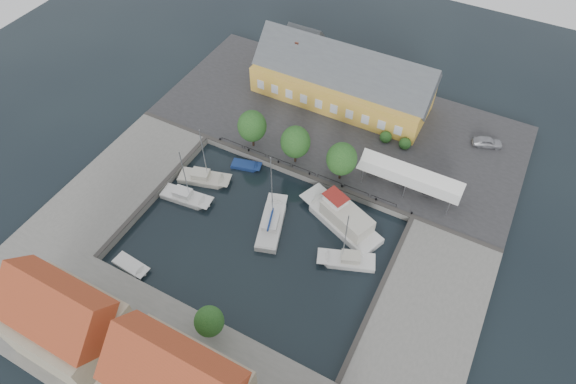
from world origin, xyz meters
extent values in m
plane|color=black|center=(0.00, 0.00, 0.00)|extent=(140.00, 140.00, 0.00)
cube|color=#2D2D30|center=(0.00, 23.00, 0.50)|extent=(56.00, 26.00, 1.00)
cube|color=slate|center=(-22.00, -2.00, 0.50)|extent=(12.00, 24.00, 1.00)
cube|color=slate|center=(22.00, -2.00, 0.50)|extent=(12.00, 24.00, 1.00)
cube|color=slate|center=(0.00, -21.00, 0.50)|extent=(56.00, 14.00, 1.00)
cube|color=#383533|center=(0.00, 10.30, 1.06)|extent=(56.00, 0.60, 0.12)
cube|color=#383533|center=(-16.30, -2.00, 1.06)|extent=(0.60, 24.00, 0.12)
cube|color=#383533|center=(16.30, -2.00, 1.06)|extent=(0.60, 24.00, 0.12)
cylinder|color=black|center=(-14.00, 10.60, 1.20)|extent=(0.24, 0.24, 0.40)
cylinder|color=black|center=(-9.00, 10.60, 1.20)|extent=(0.24, 0.24, 0.40)
cylinder|color=black|center=(-4.00, 10.60, 1.20)|extent=(0.24, 0.24, 0.40)
cylinder|color=black|center=(1.00, 10.60, 1.20)|extent=(0.24, 0.24, 0.40)
cylinder|color=black|center=(6.00, 10.60, 1.20)|extent=(0.24, 0.24, 0.40)
cylinder|color=black|center=(11.00, 10.60, 1.20)|extent=(0.24, 0.24, 0.40)
cylinder|color=black|center=(16.00, 10.60, 1.20)|extent=(0.24, 0.24, 0.40)
cube|color=gold|center=(-2.00, 28.00, 3.25)|extent=(28.00, 10.00, 4.50)
cube|color=#474C51|center=(-2.00, 28.00, 6.75)|extent=(28.56, 7.60, 7.60)
cube|color=gold|center=(-12.00, 34.00, 2.75)|extent=(6.00, 6.00, 3.50)
cube|color=brown|center=(-10.00, 28.00, 8.60)|extent=(0.60, 0.60, 1.20)
cube|color=silver|center=(14.00, 14.50, 3.70)|extent=(14.00, 4.00, 0.25)
cylinder|color=silver|center=(8.00, 12.70, 2.35)|extent=(0.10, 0.10, 2.70)
cylinder|color=silver|center=(8.00, 16.30, 2.35)|extent=(0.10, 0.10, 2.70)
cylinder|color=silver|center=(14.00, 12.70, 2.35)|extent=(0.10, 0.10, 2.70)
cylinder|color=silver|center=(14.00, 16.30, 2.35)|extent=(0.10, 0.10, 2.70)
cylinder|color=silver|center=(20.00, 12.70, 2.35)|extent=(0.10, 0.10, 2.70)
cylinder|color=silver|center=(20.00, 16.30, 2.35)|extent=(0.10, 0.10, 2.70)
cylinder|color=black|center=(-9.00, 12.00, 2.05)|extent=(0.30, 0.30, 2.10)
ellipsoid|color=#194619|center=(-9.00, 12.00, 4.88)|extent=(4.20, 4.20, 4.83)
cylinder|color=black|center=(-2.00, 12.00, 2.05)|extent=(0.30, 0.30, 2.10)
ellipsoid|color=#194619|center=(-2.00, 12.00, 4.88)|extent=(4.20, 4.20, 4.83)
cylinder|color=black|center=(5.00, 12.00, 2.05)|extent=(0.30, 0.30, 2.10)
ellipsoid|color=#194619|center=(5.00, 12.00, 4.88)|extent=(4.20, 4.20, 4.83)
imported|color=#ADAFB5|center=(21.71, 28.20, 1.74)|extent=(4.68, 3.10, 1.48)
imported|color=#591415|center=(-3.39, 15.62, 1.74)|extent=(3.54, 4.70, 1.48)
cube|color=silver|center=(0.42, 0.39, 0.15)|extent=(4.89, 7.87, 1.50)
cube|color=silver|center=(0.13, 1.27, 0.94)|extent=(5.23, 9.24, 0.08)
cube|color=silver|center=(0.36, 0.57, 1.40)|extent=(2.69, 3.38, 0.90)
cylinder|color=silver|center=(-0.03, 1.80, 6.43)|extent=(0.12, 0.12, 11.07)
cube|color=navy|center=(0.42, 0.39, 2.15)|extent=(1.33, 3.58, 0.22)
cube|color=silver|center=(8.90, 5.36, 0.10)|extent=(10.79, 7.36, 1.80)
cube|color=silver|center=(7.73, 5.84, 1.04)|extent=(12.60, 7.99, 0.08)
cube|color=beige|center=(8.90, 5.36, 2.10)|extent=(7.65, 5.63, 2.20)
cube|color=silver|center=(6.80, 6.23, 3.50)|extent=(3.36, 2.99, 1.20)
cube|color=maroon|center=(6.80, 6.23, 4.15)|extent=(3.64, 3.19, 0.10)
cube|color=silver|center=(11.70, 0.65, 0.05)|extent=(6.33, 4.35, 1.30)
cube|color=silver|center=(11.02, 0.39, 0.74)|extent=(7.39, 4.67, 0.08)
cube|color=beige|center=(11.57, 0.60, 1.20)|extent=(2.77, 2.38, 0.90)
cylinder|color=silver|center=(10.61, 0.24, 5.09)|extent=(0.12, 0.12, 8.77)
cube|color=beige|center=(-12.73, 3.34, 0.05)|extent=(6.54, 4.18, 1.30)
cube|color=beige|center=(-12.00, 3.55, 0.74)|extent=(7.67, 4.42, 0.08)
cube|color=beige|center=(-12.59, 3.38, 1.20)|extent=(2.82, 2.38, 0.90)
cylinder|color=silver|center=(-11.57, 3.67, 5.24)|extent=(0.12, 0.12, 9.08)
cube|color=silver|center=(-12.91, -0.62, 0.05)|extent=(6.17, 3.05, 1.30)
cube|color=silver|center=(-12.18, -0.54, 0.74)|extent=(7.34, 3.09, 0.08)
cube|color=silver|center=(-12.77, -0.60, 1.20)|extent=(2.54, 1.89, 0.90)
cylinder|color=silver|center=(-11.73, -0.49, 5.11)|extent=(0.12, 0.12, 8.82)
cube|color=silver|center=(-12.44, -12.59, 0.05)|extent=(4.08, 2.17, 0.90)
cube|color=silver|center=(-11.95, -12.63, 0.54)|extent=(4.86, 2.16, 0.08)
cube|color=navy|center=(-8.61, 8.49, 0.05)|extent=(3.88, 2.59, 0.80)
cube|color=navy|center=(-8.18, 8.60, 0.49)|extent=(4.55, 2.69, 0.08)
cube|color=#B6AD8C|center=(-10.00, -23.00, 4.50)|extent=(11.00, 8.00, 7.00)
cube|color=#AF3F25|center=(-10.00, -23.00, 9.25)|extent=(11.33, 6.50, 6.50)
cube|color=brown|center=(-12.75, -23.00, 10.90)|extent=(0.70, 0.70, 1.00)
cube|color=brown|center=(-7.80, -23.00, 10.80)|extent=(0.60, 0.60, 0.80)
cube|color=#AF3F25|center=(4.00, -23.00, 9.75)|extent=(12.36, 6.50, 6.50)
cube|color=brown|center=(1.00, -23.00, 11.40)|extent=(0.70, 0.70, 1.00)
cube|color=brown|center=(6.40, -23.00, 11.30)|extent=(0.60, 0.60, 0.80)
camera|label=1|loc=(19.63, -31.14, 51.42)|focal=30.00mm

